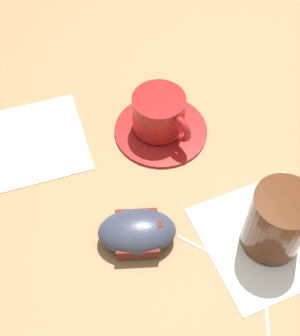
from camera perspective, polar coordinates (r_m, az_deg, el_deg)
The scene contains 7 objects.
ground_plane at distance 0.63m, azimuth 2.16°, elevation -3.57°, with size 3.00×3.00×0.00m, color olive.
saucer at distance 0.69m, azimuth 1.33°, elevation 4.74°, with size 0.14×0.14×0.01m, color maroon.
coffee_cup at distance 0.67m, azimuth 1.21°, elevation 6.71°, with size 0.10×0.08×0.06m.
computer_mouse at distance 0.58m, azimuth -1.58°, elevation -7.75°, with size 0.08×0.11×0.04m.
napkin_under_glass at distance 0.61m, azimuth 14.00°, elevation -8.24°, with size 0.15×0.15×0.00m, color silver.
drinking_glass at distance 0.57m, azimuth 15.28°, elevation -6.30°, with size 0.07×0.07×0.09m, color #4C2814.
napkin_spare at distance 0.70m, azimuth -14.19°, elevation 3.13°, with size 0.15×0.15×0.00m, color silver.
Camera 1 is at (-0.31, 0.13, 0.53)m, focal length 50.00 mm.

